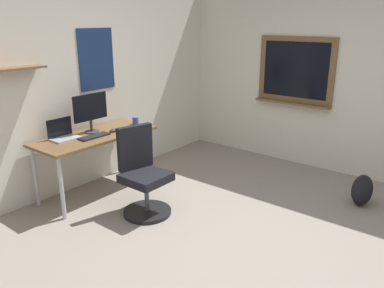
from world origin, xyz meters
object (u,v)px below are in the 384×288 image
(office_chair, at_px, (143,177))
(backpack, at_px, (362,190))
(laptop, at_px, (63,134))
(monitor_primary, at_px, (90,110))
(keyboard, at_px, (94,136))
(computer_mouse, at_px, (113,131))
(desk, at_px, (96,141))
(coffee_mug, at_px, (135,121))

(office_chair, xyz_separation_m, backpack, (1.66, -1.82, -0.23))
(laptop, xyz_separation_m, monitor_primary, (0.36, -0.05, 0.22))
(office_chair, distance_m, backpack, 2.47)
(office_chair, relative_size, backpack, 2.66)
(laptop, height_order, keyboard, laptop)
(office_chair, bearing_deg, keyboard, 94.20)
(office_chair, relative_size, computer_mouse, 9.13)
(backpack, bearing_deg, desk, 122.14)
(monitor_primary, height_order, backpack, monitor_primary)
(computer_mouse, bearing_deg, office_chair, -107.60)
(laptop, xyz_separation_m, keyboard, (0.25, -0.23, -0.04))
(laptop, bearing_deg, computer_mouse, -22.94)
(desk, xyz_separation_m, keyboard, (-0.07, -0.08, 0.08))
(computer_mouse, bearing_deg, desk, 159.54)
(computer_mouse, xyz_separation_m, coffee_mug, (0.42, 0.05, 0.03))
(coffee_mug, bearing_deg, office_chair, -129.96)
(coffee_mug, relative_size, backpack, 0.26)
(laptop, bearing_deg, desk, -24.48)
(monitor_primary, distance_m, backpack, 3.25)
(laptop, bearing_deg, keyboard, -41.72)
(office_chair, relative_size, laptop, 3.06)
(desk, height_order, backpack, desk)
(keyboard, bearing_deg, computer_mouse, 0.00)
(computer_mouse, height_order, coffee_mug, coffee_mug)
(desk, xyz_separation_m, backpack, (1.64, -2.61, -0.48))
(desk, height_order, coffee_mug, coffee_mug)
(coffee_mug, bearing_deg, computer_mouse, -173.13)
(office_chair, height_order, backpack, office_chair)
(office_chair, xyz_separation_m, laptop, (-0.31, 0.94, 0.38))
(laptop, xyz_separation_m, coffee_mug, (0.95, -0.18, -0.01))
(monitor_primary, height_order, keyboard, monitor_primary)
(desk, relative_size, keyboard, 3.91)
(desk, height_order, office_chair, office_chair)
(laptop, bearing_deg, office_chair, -72.03)
(laptop, distance_m, monitor_primary, 0.42)
(monitor_primary, bearing_deg, keyboard, -121.44)
(desk, height_order, monitor_primary, monitor_primary)
(keyboard, relative_size, computer_mouse, 3.56)
(desk, xyz_separation_m, coffee_mug, (0.62, -0.03, 0.12))
(keyboard, bearing_deg, desk, 46.99)
(computer_mouse, relative_size, coffee_mug, 1.13)
(laptop, relative_size, coffee_mug, 3.37)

